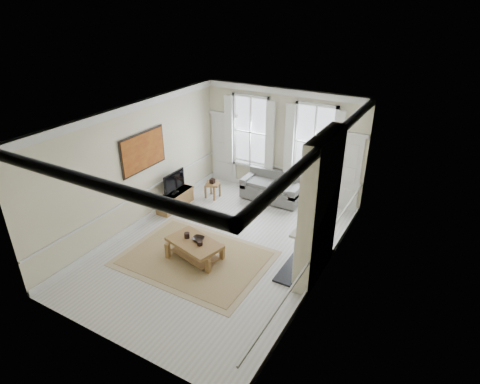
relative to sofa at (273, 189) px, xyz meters
The scene contains 23 objects.
floor 3.13m from the sofa, 90.02° to the right, with size 7.20×7.20×0.00m, color #B7B5AD.
ceiling 4.35m from the sofa, 90.02° to the right, with size 7.20×7.20×0.00m, color white.
back_wall 1.43m from the sofa, 90.10° to the left, with size 5.20×5.20×0.00m, color beige.
left_wall 4.27m from the sofa, 129.92° to the right, with size 7.20×7.20×0.00m, color beige.
right_wall 4.27m from the sofa, 50.10° to the right, with size 7.20×7.20×0.00m, color beige.
window_left 1.92m from the sofa, 157.22° to the left, with size 1.26×0.20×2.20m, color #B2BCC6, non-canonical shape.
window_right 1.92m from the sofa, 22.81° to the left, with size 1.26×0.20×2.20m, color #B2BCC6, non-canonical shape.
door_left 2.24m from the sofa, 167.59° to the left, with size 0.90×0.08×2.30m, color silver.
door_right 2.24m from the sofa, 12.42° to the left, with size 0.90×0.08×2.30m, color silver.
painting 4.16m from the sofa, 132.36° to the right, with size 0.05×1.66×1.06m, color #A4601C.
chimney_breast 4.02m from the sofa, 50.19° to the right, with size 0.35×1.70×3.38m, color beige.
hearth 3.55m from the sofa, 55.50° to the right, with size 0.55×1.50×0.05m, color black.
fireplace 3.67m from the sofa, 52.92° to the right, with size 0.21×1.45×1.33m.
mirror 4.02m from the sofa, 52.78° to the right, with size 0.06×1.26×1.06m, color gold.
sofa is the anchor object (origin of this frame).
side_table 1.90m from the sofa, 153.97° to the right, with size 0.52×0.52×0.50m.
rug 3.83m from the sofa, 94.30° to the right, with size 3.50×2.60×0.02m, color #8F6F4A.
coffee_table 3.82m from the sofa, 94.30° to the right, with size 1.48×1.08×0.50m.
ceramic_pot_a 3.80m from the sofa, 98.12° to the right, with size 0.13×0.13×0.13m, color black.
ceramic_pot_b 3.86m from the sofa, 91.28° to the right, with size 0.14×0.14×0.10m, color black.
bowl 3.72m from the sofa, 93.65° to the right, with size 0.29×0.29×0.07m, color black.
tv_stand 3.04m from the sofa, 140.45° to the right, with size 0.42×1.31×0.47m, color brown.
tv 3.06m from the sofa, 140.18° to the right, with size 0.08×0.90×0.68m.
Camera 1 is at (4.65, -7.16, 5.86)m, focal length 30.00 mm.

